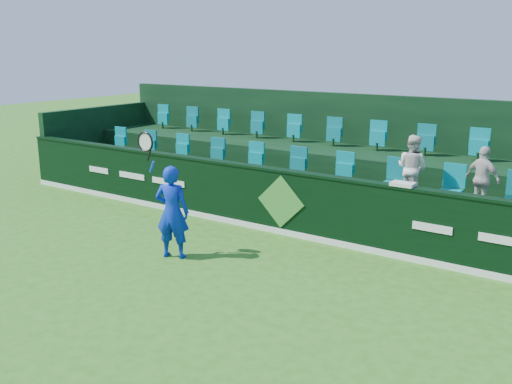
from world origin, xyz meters
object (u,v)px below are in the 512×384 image
Objects in this scene: spectator_middle at (483,179)px; towel at (403,184)px; tennis_player at (172,211)px; spectator_left at (412,168)px.

towel is (-1.10, -1.12, -0.03)m from spectator_middle.
towel is at bearing 34.15° from tennis_player.
tennis_player is at bearing 60.44° from spectator_middle.
towel is (0.23, -1.12, -0.07)m from spectator_left.
spectator_middle is 2.95× the size of towel.
spectator_middle is at bearing 37.25° from tennis_player.
tennis_player reaches higher than towel.
tennis_player is 5.74× the size of towel.
spectator_left is at bearing 47.15° from tennis_player.
towel is (3.43, 2.33, 0.50)m from tennis_player.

